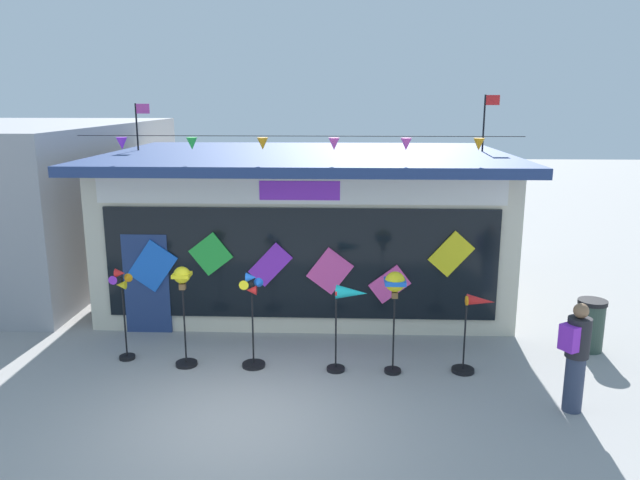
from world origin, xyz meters
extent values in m
plane|color=#9E9B99|center=(0.00, 0.00, 0.00)|extent=(80.00, 80.00, 0.00)
cube|color=beige|center=(0.65, 6.11, 1.59)|extent=(8.41, 5.42, 3.18)
cube|color=navy|center=(0.65, 5.71, 3.28)|extent=(8.81, 6.22, 0.20)
cube|color=white|center=(0.65, 3.37, 2.87)|extent=(7.74, 0.08, 0.52)
cube|color=purple|center=(0.65, 3.34, 2.87)|extent=(1.51, 0.04, 0.36)
cube|color=black|center=(0.65, 3.38, 1.44)|extent=(7.57, 0.06, 2.18)
cube|color=navy|center=(-2.37, 3.37, 1.00)|extent=(0.90, 0.07, 2.00)
cube|color=blue|center=(-2.22, 3.32, 1.38)|extent=(1.01, 0.03, 1.06)
cube|color=green|center=(-1.07, 3.32, 1.63)|extent=(0.87, 0.03, 0.87)
cube|color=purple|center=(0.08, 3.32, 1.43)|extent=(0.87, 0.03, 0.89)
cube|color=#EA4CA3|center=(1.23, 3.32, 1.32)|extent=(0.92, 0.03, 0.95)
cube|color=#EA4CA3|center=(2.38, 3.32, 1.06)|extent=(0.83, 0.03, 0.79)
cube|color=yellow|center=(3.53, 3.32, 1.68)|extent=(0.89, 0.03, 0.91)
cylinder|color=black|center=(0.65, 3.09, 3.90)|extent=(8.08, 0.01, 0.01)
cone|color=purple|center=(-2.57, 3.09, 3.76)|extent=(0.20, 0.20, 0.22)
cone|color=green|center=(-1.28, 3.09, 3.76)|extent=(0.20, 0.20, 0.22)
cone|color=orange|center=(0.01, 3.09, 3.76)|extent=(0.20, 0.20, 0.22)
cone|color=#EA4CA3|center=(1.30, 3.09, 3.76)|extent=(0.20, 0.20, 0.22)
cone|color=#EA4CA3|center=(2.59, 3.09, 3.76)|extent=(0.20, 0.20, 0.22)
cone|color=orange|center=(3.88, 3.09, 3.76)|extent=(0.20, 0.20, 0.22)
cylinder|color=black|center=(-3.30, 6.11, 3.92)|extent=(0.04, 0.04, 1.07)
cube|color=#EA4CA3|center=(-3.14, 6.11, 4.33)|extent=(0.32, 0.02, 0.22)
cylinder|color=black|center=(4.61, 6.11, 4.01)|extent=(0.04, 0.04, 1.26)
cube|color=red|center=(4.77, 6.11, 4.52)|extent=(0.32, 0.02, 0.22)
cylinder|color=black|center=(-2.37, 2.05, 0.03)|extent=(0.28, 0.28, 0.06)
cylinder|color=black|center=(-2.37, 2.05, 0.75)|extent=(0.03, 0.03, 1.50)
cylinder|color=black|center=(-2.37, 2.01, 1.50)|extent=(0.06, 0.04, 0.06)
cone|color=orange|center=(-2.27, 2.01, 1.50)|extent=(0.16, 0.17, 0.16)
cone|color=red|center=(-2.37, 2.01, 1.61)|extent=(0.17, 0.16, 0.16)
cone|color=purple|center=(-2.48, 2.01, 1.50)|extent=(0.16, 0.17, 0.16)
cone|color=yellow|center=(-2.37, 2.01, 1.40)|extent=(0.17, 0.16, 0.16)
cylinder|color=black|center=(-1.24, 1.83, 0.03)|extent=(0.38, 0.38, 0.06)
cylinder|color=black|center=(-1.24, 1.83, 0.75)|extent=(0.03, 0.03, 1.50)
sphere|color=yellow|center=(-1.24, 1.83, 1.64)|extent=(0.29, 0.29, 0.29)
cube|color=yellow|center=(-1.24, 1.83, 1.64)|extent=(0.29, 0.29, 0.06)
cube|color=brown|center=(-1.24, 1.83, 1.44)|extent=(0.10, 0.10, 0.10)
cylinder|color=black|center=(-0.06, 1.83, 0.03)|extent=(0.40, 0.40, 0.06)
cylinder|color=black|center=(-0.06, 1.83, 0.76)|extent=(0.03, 0.03, 1.51)
cylinder|color=black|center=(-0.06, 1.79, 1.51)|extent=(0.06, 0.04, 0.06)
cone|color=blue|center=(0.05, 1.79, 1.51)|extent=(0.16, 0.17, 0.16)
cone|color=blue|center=(-0.06, 1.79, 1.63)|extent=(0.17, 0.16, 0.16)
cone|color=yellow|center=(-0.17, 1.79, 1.51)|extent=(0.16, 0.17, 0.16)
cone|color=red|center=(-0.06, 1.79, 1.40)|extent=(0.17, 0.16, 0.16)
cylinder|color=black|center=(1.37, 1.72, 0.03)|extent=(0.31, 0.31, 0.06)
cylinder|color=black|center=(1.37, 1.72, 0.70)|extent=(0.03, 0.03, 1.40)
cone|color=#19B7BC|center=(1.63, 1.72, 1.40)|extent=(0.55, 0.31, 0.24)
cylinder|color=red|center=(1.37, 1.72, 1.40)|extent=(0.03, 0.16, 0.16)
cylinder|color=black|center=(2.34, 1.68, 0.03)|extent=(0.29, 0.29, 0.06)
cylinder|color=black|center=(2.34, 1.68, 0.72)|extent=(0.03, 0.03, 1.44)
sphere|color=yellow|center=(2.34, 1.68, 1.61)|extent=(0.34, 0.34, 0.34)
cube|color=blue|center=(2.34, 1.68, 1.61)|extent=(0.35, 0.35, 0.07)
cube|color=brown|center=(2.34, 1.68, 1.38)|extent=(0.10, 0.10, 0.10)
cylinder|color=black|center=(3.54, 1.76, 0.03)|extent=(0.39, 0.39, 0.06)
cylinder|color=black|center=(3.54, 1.76, 0.64)|extent=(0.03, 0.03, 1.28)
cone|color=red|center=(3.77, 1.76, 1.28)|extent=(0.49, 0.31, 0.19)
cylinder|color=orange|center=(3.54, 1.76, 1.28)|extent=(0.03, 0.16, 0.16)
cylinder|color=#333D56|center=(4.92, 0.49, 0.43)|extent=(0.28, 0.28, 0.86)
cylinder|color=#232328|center=(4.92, 0.49, 1.16)|extent=(0.34, 0.34, 0.60)
sphere|color=#8C6647|center=(4.92, 0.49, 1.57)|extent=(0.22, 0.22, 0.22)
cube|color=purple|center=(4.75, 0.39, 1.19)|extent=(0.27, 0.31, 0.38)
cylinder|color=#2D4238|center=(6.04, 2.80, 0.45)|extent=(0.48, 0.48, 0.89)
cylinder|color=black|center=(6.04, 2.80, 0.93)|extent=(0.52, 0.52, 0.08)
cube|color=#99999E|center=(-7.60, 8.00, 1.96)|extent=(6.66, 9.48, 3.92)
camera|label=1|loc=(1.50, -8.01, 4.55)|focal=34.39mm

